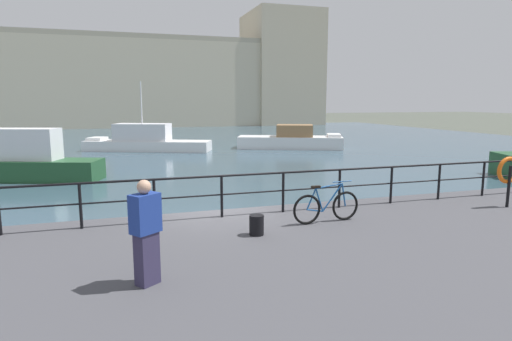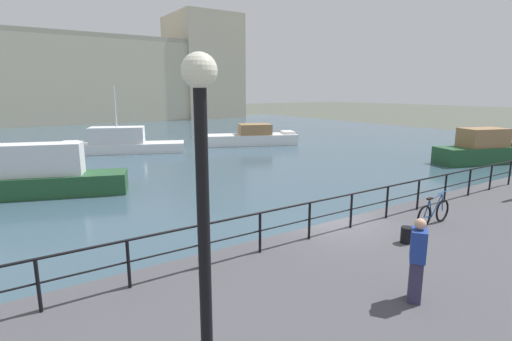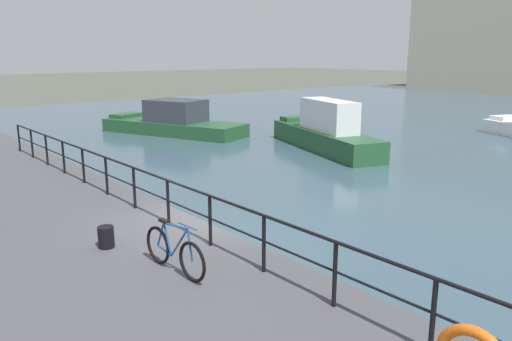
% 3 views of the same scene
% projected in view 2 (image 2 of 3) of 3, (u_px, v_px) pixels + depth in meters
% --- Properties ---
extents(ground_plane, '(240.00, 240.00, 0.00)m').
position_uv_depth(ground_plane, '(333.00, 250.00, 12.52)').
color(ground_plane, '#4C5147').
extents(water_basin, '(80.00, 60.00, 0.01)m').
position_uv_depth(water_basin, '(109.00, 144.00, 37.20)').
color(water_basin, '#385160').
rests_on(water_basin, ground_plane).
extents(harbor_building, '(60.50, 12.74, 18.55)m').
position_uv_depth(harbor_building, '(97.00, 78.00, 63.25)').
color(harbor_building, '#C1B79E').
rests_on(harbor_building, ground_plane).
extents(moored_harbor_tender, '(9.95, 5.86, 5.39)m').
position_uv_depth(moored_harbor_tender, '(120.00, 143.00, 31.76)').
color(moored_harbor_tender, white).
rests_on(moored_harbor_tender, water_basin).
extents(moored_green_narrowboat, '(8.80, 4.61, 2.56)m').
position_uv_depth(moored_green_narrowboat, '(34.00, 178.00, 18.68)').
color(moored_green_narrowboat, '#23512D').
rests_on(moored_green_narrowboat, water_basin).
extents(moored_small_launch, '(8.84, 5.63, 1.95)m').
position_uv_depth(moored_small_launch, '(252.00, 137.00, 36.50)').
color(moored_small_launch, white).
rests_on(moored_small_launch, water_basin).
extents(moored_white_yacht, '(6.52, 3.88, 2.47)m').
position_uv_depth(moored_white_yacht, '(480.00, 149.00, 27.16)').
color(moored_white_yacht, '#23512D').
rests_on(moored_white_yacht, water_basin).
extents(quay_railing, '(21.45, 0.07, 1.08)m').
position_uv_depth(quay_railing, '(331.00, 209.00, 11.09)').
color(quay_railing, black).
rests_on(quay_railing, quay_promenade).
extents(parked_bicycle, '(1.77, 0.17, 0.98)m').
position_uv_depth(parked_bicycle, '(433.00, 213.00, 11.83)').
color(parked_bicycle, black).
rests_on(parked_bicycle, quay_promenade).
extents(mooring_bollard, '(0.32, 0.32, 0.44)m').
position_uv_depth(mooring_bollard, '(407.00, 235.00, 10.48)').
color(mooring_bollard, black).
rests_on(mooring_bollard, quay_promenade).
extents(quay_lamp_post, '(0.32, 0.32, 4.39)m').
position_uv_depth(quay_lamp_post, '(204.00, 225.00, 3.63)').
color(quay_lamp_post, black).
rests_on(quay_lamp_post, quay_promenade).
extents(standing_person, '(0.52, 0.49, 1.69)m').
position_uv_depth(standing_person, '(417.00, 259.00, 7.47)').
color(standing_person, '#332D4C').
rests_on(standing_person, quay_promenade).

